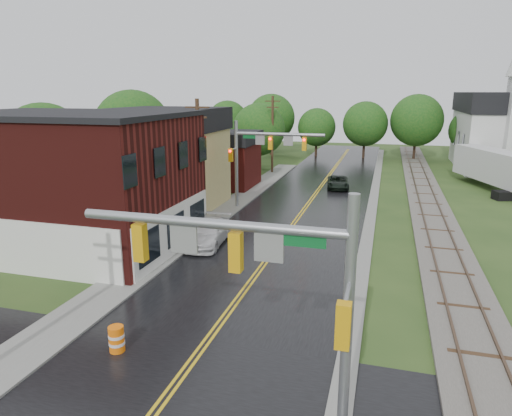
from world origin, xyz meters
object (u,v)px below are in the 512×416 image
at_px(utility_pole_c, 272,133).
at_px(tree_left_a, 46,148).
at_px(suv_dark, 338,182).
at_px(brick_building, 69,180).
at_px(construction_barrel, 117,339).
at_px(church, 507,123).
at_px(tree_left_b, 134,131).
at_px(pickup_white, 208,233).
at_px(semi_trailer, 497,167).
at_px(traffic_signal_near, 264,275).
at_px(tree_left_c, 203,137).
at_px(tree_left_e, 260,131).
at_px(traffic_signal_far, 261,149).
at_px(utility_pole_b, 199,159).

relative_size(utility_pole_c, tree_left_a, 1.04).
height_order(tree_left_a, suv_dark, tree_left_a).
relative_size(brick_building, construction_barrel, 14.01).
distance_m(church, suv_dark, 25.27).
bearing_deg(tree_left_b, utility_pole_c, 47.61).
bearing_deg(utility_pole_c, tree_left_a, -120.55).
bearing_deg(pickup_white, utility_pole_c, 91.04).
relative_size(suv_dark, semi_trailer, 0.36).
bearing_deg(pickup_white, suv_dark, 68.57).
bearing_deg(traffic_signal_near, utility_pole_c, 103.74).
height_order(tree_left_a, tree_left_c, tree_left_a).
xyz_separation_m(tree_left_b, construction_barrel, (14.88, -27.08, -5.21)).
height_order(church, construction_barrel, church).
bearing_deg(utility_pole_c, tree_left_e, 137.16).
distance_m(traffic_signal_far, tree_left_c, 16.56).
xyz_separation_m(utility_pole_c, suv_dark, (8.55, -6.95, -4.10)).
relative_size(traffic_signal_near, tree_left_e, 0.90).
xyz_separation_m(utility_pole_b, semi_trailer, (23.60, 18.78, -2.43)).
xyz_separation_m(semi_trailer, construction_barrel, (-19.77, -35.96, -1.78)).
bearing_deg(traffic_signal_near, utility_pole_b, 117.19).
relative_size(church, pickup_white, 3.86).
bearing_deg(semi_trailer, tree_left_e, 168.70).
distance_m(tree_left_a, tree_left_b, 10.22).
height_order(brick_building, construction_barrel, brick_building).
height_order(brick_building, semi_trailer, brick_building).
bearing_deg(tree_left_e, tree_left_b, -122.74).
bearing_deg(construction_barrel, semi_trailer, 61.20).
height_order(tree_left_c, semi_trailer, tree_left_c).
bearing_deg(construction_barrel, church, 64.85).
xyz_separation_m(traffic_signal_near, construction_barrel, (-6.44, 2.81, -4.46)).
height_order(church, pickup_white, church).
height_order(traffic_signal_far, suv_dark, traffic_signal_far).
bearing_deg(tree_left_b, tree_left_e, 57.26).
xyz_separation_m(tree_left_a, construction_barrel, (16.88, -17.08, -4.60)).
distance_m(church, semi_trailer, 13.81).
xyz_separation_m(brick_building, pickup_white, (8.16, 2.36, -3.40)).
bearing_deg(traffic_signal_far, semi_trailer, 34.21).
bearing_deg(tree_left_a, utility_pole_b, 0.45).
distance_m(utility_pole_b, tree_left_e, 23.99).
relative_size(church, traffic_signal_far, 2.72).
bearing_deg(suv_dark, construction_barrel, -105.75).
xyz_separation_m(traffic_signal_near, traffic_signal_far, (-6.94, 25.00, 0.01)).
relative_size(traffic_signal_near, utility_pole_b, 0.82).
height_order(suv_dark, semi_trailer, semi_trailer).
height_order(traffic_signal_near, pickup_white, traffic_signal_near).
bearing_deg(traffic_signal_near, construction_barrel, 156.41).
xyz_separation_m(brick_building, traffic_signal_far, (9.01, 12.00, 0.82)).
xyz_separation_m(tree_left_c, suv_dark, (15.60, -2.85, -3.89)).
height_order(brick_building, utility_pole_b, utility_pole_b).
height_order(utility_pole_c, tree_left_c, utility_pole_c).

